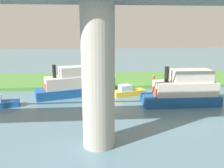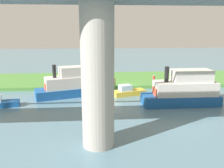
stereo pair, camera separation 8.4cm
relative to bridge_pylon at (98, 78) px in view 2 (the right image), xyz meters
name	(u,v)px [view 2 (the right image)]	position (x,y,z in m)	size (l,w,h in m)	color
ground_plane	(121,89)	(-3.83, -17.48, -5.37)	(160.00, 160.00, 0.00)	slate
grassy_bank	(117,79)	(-3.83, -23.48, -5.12)	(80.00, 12.00, 0.50)	#4C8438
bridge_pylon	(98,78)	(0.00, 0.00, 0.00)	(2.47, 2.47, 10.74)	#9E998E
person_on_bank	(154,79)	(-9.16, -18.81, -4.17)	(0.42, 0.42, 1.39)	#2D334C
mooring_post	(115,81)	(-2.95, -18.81, -4.38)	(0.20, 0.20, 0.98)	brown
pontoon_yellow	(70,84)	(3.55, -14.47, -3.74)	(9.07, 5.39, 4.40)	#195199
motorboat_red	(183,91)	(-10.40, -9.54, -3.65)	(9.11, 3.04, 4.65)	#195199
motorboat_white	(128,91)	(-4.39, -14.07, -4.84)	(4.75, 2.83, 1.49)	gold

